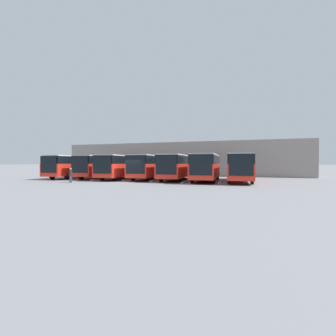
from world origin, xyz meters
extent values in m
plane|color=gray|center=(0.00, 0.00, 0.00)|extent=(600.00, 600.00, 0.00)
cube|color=red|center=(-11.53, -5.35, 1.25)|extent=(3.77, 11.54, 1.61)
cube|color=black|center=(-11.53, -5.35, 2.55)|extent=(3.71, 11.37, 0.99)
cube|color=black|center=(-12.13, 0.30, 2.00)|extent=(2.26, 0.28, 2.10)
cube|color=red|center=(-12.13, 0.31, 0.67)|extent=(2.44, 0.32, 0.40)
cube|color=silver|center=(-11.53, -5.35, 3.11)|extent=(3.61, 11.08, 0.12)
cylinder|color=black|center=(-13.03, -1.98, 0.49)|extent=(0.40, 1.01, 0.98)
cylinder|color=black|center=(-10.77, -1.74, 0.49)|extent=(0.40, 1.01, 0.98)
cylinder|color=black|center=(-12.29, -8.96, 0.49)|extent=(0.40, 1.01, 0.98)
cylinder|color=black|center=(-10.02, -8.72, 0.49)|extent=(0.40, 1.01, 0.98)
cube|color=#9E9E99|center=(-9.61, -3.65, 0.07)|extent=(0.86, 5.89, 0.15)
cube|color=red|center=(-7.69, -5.09, 1.25)|extent=(3.77, 11.54, 1.61)
cube|color=black|center=(-7.69, -5.09, 2.55)|extent=(3.71, 11.37, 0.99)
cube|color=black|center=(-8.29, 0.56, 2.00)|extent=(2.26, 0.28, 2.10)
cube|color=red|center=(-8.29, 0.57, 0.67)|extent=(2.44, 0.32, 0.40)
cube|color=silver|center=(-7.69, -5.09, 3.11)|extent=(3.61, 11.08, 0.12)
cylinder|color=black|center=(-9.19, -1.72, 0.49)|extent=(0.40, 1.01, 0.98)
cylinder|color=black|center=(-6.92, -1.47, 0.49)|extent=(0.40, 1.01, 0.98)
cylinder|color=black|center=(-8.45, -8.70, 0.49)|extent=(0.40, 1.01, 0.98)
cylinder|color=black|center=(-6.18, -8.46, 0.49)|extent=(0.40, 1.01, 0.98)
cube|color=#9E9E99|center=(-5.76, -3.39, 0.07)|extent=(0.86, 5.89, 0.15)
cube|color=red|center=(-3.84, -5.65, 1.25)|extent=(3.77, 11.54, 1.61)
cube|color=black|center=(-3.84, -5.65, 2.55)|extent=(3.71, 11.37, 0.99)
cube|color=black|center=(-4.44, 0.00, 2.00)|extent=(2.26, 0.28, 2.10)
cube|color=red|center=(-4.44, 0.01, 0.67)|extent=(2.44, 0.32, 0.40)
cube|color=silver|center=(-3.84, -5.65, 3.11)|extent=(3.61, 11.08, 0.12)
cylinder|color=black|center=(-5.35, -2.28, 0.49)|extent=(0.40, 1.01, 0.98)
cylinder|color=black|center=(-3.08, -2.03, 0.49)|extent=(0.40, 1.01, 0.98)
cylinder|color=black|center=(-4.60, -9.26, 0.49)|extent=(0.40, 1.01, 0.98)
cylinder|color=black|center=(-2.34, -9.02, 0.49)|extent=(0.40, 1.01, 0.98)
cube|color=#9E9E99|center=(-1.92, -3.95, 0.07)|extent=(0.86, 5.89, 0.15)
cube|color=red|center=(0.00, -6.07, 1.25)|extent=(3.77, 11.54, 1.61)
cube|color=black|center=(0.00, -6.07, 2.55)|extent=(3.71, 11.37, 0.99)
cube|color=black|center=(-0.60, -0.42, 2.00)|extent=(2.26, 0.28, 2.10)
cube|color=red|center=(-0.60, -0.41, 0.67)|extent=(2.44, 0.32, 0.40)
cube|color=silver|center=(0.00, -6.07, 3.11)|extent=(3.61, 11.08, 0.12)
cylinder|color=black|center=(-1.51, -2.69, 0.49)|extent=(0.40, 1.01, 0.98)
cylinder|color=black|center=(0.76, -2.45, 0.49)|extent=(0.40, 1.01, 0.98)
cylinder|color=black|center=(-0.76, -9.68, 0.49)|extent=(0.40, 1.01, 0.98)
cylinder|color=black|center=(1.51, -9.44, 0.49)|extent=(0.40, 1.01, 0.98)
cube|color=#9E9E99|center=(1.92, -4.37, 0.07)|extent=(0.86, 5.89, 0.15)
cube|color=red|center=(3.84, -5.27, 1.25)|extent=(3.77, 11.54, 1.61)
cube|color=black|center=(3.84, -5.27, 2.55)|extent=(3.71, 11.37, 0.99)
cube|color=black|center=(3.24, 0.38, 2.00)|extent=(2.26, 0.28, 2.10)
cube|color=red|center=(3.24, 0.38, 0.67)|extent=(2.44, 0.32, 0.40)
cube|color=silver|center=(3.84, -5.27, 3.11)|extent=(3.61, 11.08, 0.12)
cylinder|color=black|center=(2.34, -1.90, 0.49)|extent=(0.40, 1.01, 0.98)
cylinder|color=black|center=(4.60, -1.66, 0.49)|extent=(0.40, 1.01, 0.98)
cylinder|color=black|center=(3.08, -8.89, 0.49)|extent=(0.40, 1.01, 0.98)
cylinder|color=black|center=(5.35, -8.64, 0.49)|extent=(0.40, 1.01, 0.98)
cube|color=#9E9E99|center=(5.76, -3.57, 0.07)|extent=(0.86, 5.89, 0.15)
cube|color=red|center=(7.69, -6.17, 1.25)|extent=(3.77, 11.54, 1.61)
cube|color=black|center=(7.69, -6.17, 2.55)|extent=(3.71, 11.37, 0.99)
cube|color=black|center=(7.08, -0.52, 2.00)|extent=(2.26, 0.28, 2.10)
cube|color=red|center=(7.08, -0.52, 0.67)|extent=(2.44, 0.32, 0.40)
cube|color=silver|center=(7.69, -6.17, 3.11)|extent=(3.61, 11.08, 0.12)
cylinder|color=black|center=(6.18, -2.80, 0.49)|extent=(0.40, 1.01, 0.98)
cylinder|color=black|center=(8.45, -2.56, 0.49)|extent=(0.40, 1.01, 0.98)
cylinder|color=black|center=(6.92, -9.79, 0.49)|extent=(0.40, 1.01, 0.98)
cylinder|color=black|center=(9.19, -9.55, 0.49)|extent=(0.40, 1.01, 0.98)
cube|color=#9E9E99|center=(9.61, -4.47, 0.07)|extent=(0.86, 5.89, 0.15)
cube|color=red|center=(11.53, -5.13, 1.25)|extent=(3.77, 11.54, 1.61)
cube|color=black|center=(11.53, -5.13, 2.55)|extent=(3.71, 11.37, 0.99)
cube|color=black|center=(10.93, 0.52, 2.00)|extent=(2.26, 0.28, 2.10)
cube|color=red|center=(10.93, 0.53, 0.67)|extent=(2.44, 0.32, 0.40)
cube|color=silver|center=(11.53, -5.13, 3.11)|extent=(3.61, 11.08, 0.12)
cylinder|color=black|center=(10.02, -1.76, 0.49)|extent=(0.40, 1.01, 0.98)
cylinder|color=black|center=(12.29, -1.51, 0.49)|extent=(0.40, 1.01, 0.98)
cylinder|color=black|center=(10.77, -8.74, 0.49)|extent=(0.40, 1.01, 0.98)
cylinder|color=black|center=(13.03, -8.50, 0.49)|extent=(0.40, 1.01, 0.98)
cylinder|color=#38384C|center=(5.92, 2.34, 0.39)|extent=(0.22, 0.22, 0.79)
cylinder|color=#38384C|center=(5.88, 2.54, 0.39)|extent=(0.22, 0.22, 0.79)
cylinder|color=#262628|center=(5.90, 2.44, 1.10)|extent=(0.43, 0.43, 0.62)
sphere|color=tan|center=(5.90, 2.44, 1.51)|extent=(0.21, 0.21, 0.21)
cube|color=gray|center=(0.00, -20.79, 2.84)|extent=(42.80, 9.62, 5.69)
cube|color=silver|center=(0.00, -27.11, 5.44)|extent=(42.80, 3.00, 0.24)
cylinder|color=slate|center=(-14.98, -28.21, 2.72)|extent=(0.20, 0.20, 5.44)
cylinder|color=slate|center=(14.98, -28.21, 2.72)|extent=(0.20, 0.20, 5.44)
camera|label=1|loc=(-14.15, 25.83, 2.19)|focal=28.00mm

